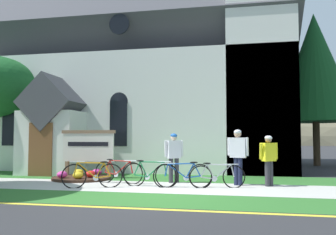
# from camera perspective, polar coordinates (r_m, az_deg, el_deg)

# --- Properties ---
(ground) EXTENTS (140.00, 140.00, 0.00)m
(ground) POSITION_cam_1_polar(r_m,az_deg,el_deg) (13.11, 1.94, -9.98)
(ground) COLOR #2B2B2D
(sidewalk_slab) EXTENTS (32.00, 2.35, 0.01)m
(sidewalk_slab) POSITION_cam_1_polar(r_m,az_deg,el_deg) (11.49, -14.27, -10.80)
(sidewalk_slab) COLOR #B7B5AD
(sidewalk_slab) RESTS_ON ground
(grass_verge) EXTENTS (32.00, 1.84, 0.01)m
(grass_verge) POSITION_cam_1_polar(r_m,az_deg,el_deg) (9.65, -19.68, -12.17)
(grass_verge) COLOR #2D6628
(grass_verge) RESTS_ON ground
(church_lawn) EXTENTS (24.00, 2.43, 0.01)m
(church_lawn) POSITION_cam_1_polar(r_m,az_deg,el_deg) (13.68, -9.96, -9.64)
(church_lawn) COLOR #2D6628
(church_lawn) RESTS_ON ground
(curb_paint_stripe) EXTENTS (28.00, 0.16, 0.01)m
(curb_paint_stripe) POSITION_cam_1_polar(r_m,az_deg,el_deg) (8.76, -23.32, -13.04)
(curb_paint_stripe) COLOR yellow
(curb_paint_stripe) RESTS_ON ground
(church_building) EXTENTS (15.22, 12.32, 12.94)m
(church_building) POSITION_cam_1_polar(r_m,az_deg,el_deg) (19.73, -2.48, 6.59)
(church_building) COLOR silver
(church_building) RESTS_ON ground
(church_sign) EXTENTS (2.12, 0.17, 1.79)m
(church_sign) POSITION_cam_1_polar(r_m,az_deg,el_deg) (13.35, -13.12, -4.79)
(church_sign) COLOR #7F6047
(church_sign) RESTS_ON ground
(flower_bed) EXTENTS (2.08, 2.08, 0.34)m
(flower_bed) POSITION_cam_1_polar(r_m,az_deg,el_deg) (12.91, -14.19, -9.57)
(flower_bed) COLOR #382319
(flower_bed) RESTS_ON ground
(bicycle_black) EXTENTS (1.74, 0.28, 0.82)m
(bicycle_black) POSITION_cam_1_polar(r_m,az_deg,el_deg) (11.60, -8.26, -8.93)
(bicycle_black) COLOR black
(bicycle_black) RESTS_ON ground
(bicycle_white) EXTENTS (1.66, 0.49, 0.79)m
(bicycle_white) POSITION_cam_1_polar(r_m,az_deg,el_deg) (10.54, 8.19, -9.60)
(bicycle_white) COLOR black
(bicycle_white) RESTS_ON ground
(bicycle_red) EXTENTS (1.76, 0.48, 0.80)m
(bicycle_red) POSITION_cam_1_polar(r_m,az_deg,el_deg) (10.54, 2.50, -9.55)
(bicycle_red) COLOR black
(bicycle_red) RESTS_ON ground
(bicycle_silver) EXTENTS (1.79, 0.14, 0.84)m
(bicycle_silver) POSITION_cam_1_polar(r_m,az_deg,el_deg) (10.73, -3.00, -9.40)
(bicycle_silver) COLOR black
(bicycle_silver) RESTS_ON ground
(bicycle_blue) EXTENTS (1.72, 0.67, 0.82)m
(bicycle_blue) POSITION_cam_1_polar(r_m,az_deg,el_deg) (10.71, -12.43, -9.33)
(bicycle_blue) COLOR black
(bicycle_blue) RESTS_ON ground
(cyclist_in_yellow_jersey) EXTENTS (0.57, 0.46, 1.58)m
(cyclist_in_yellow_jersey) POSITION_cam_1_polar(r_m,az_deg,el_deg) (11.18, 16.40, -6.32)
(cyclist_in_yellow_jersey) COLOR #2D2D33
(cyclist_in_yellow_jersey) RESTS_ON ground
(cyclist_in_red_jersey) EXTENTS (0.59, 0.46, 1.65)m
(cyclist_in_red_jersey) POSITION_cam_1_polar(r_m,az_deg,el_deg) (11.59, 0.97, -6.07)
(cyclist_in_red_jersey) COLOR #2D2D33
(cyclist_in_red_jersey) RESTS_ON ground
(cyclist_in_blue_jersey) EXTENTS (0.66, 0.34, 1.77)m
(cyclist_in_blue_jersey) POSITION_cam_1_polar(r_m,az_deg,el_deg) (11.18, 11.55, -5.66)
(cyclist_in_blue_jersey) COLOR #191E38
(cyclist_in_blue_jersey) RESTS_ON ground
(roadside_conifer) EXTENTS (4.32, 4.32, 8.36)m
(roadside_conifer) POSITION_cam_1_polar(r_m,az_deg,el_deg) (20.57, 23.20, 7.67)
(roadside_conifer) COLOR #3D2D1E
(roadside_conifer) RESTS_ON ground
(distant_hill) EXTENTS (91.14, 43.47, 26.71)m
(distant_hill) POSITION_cam_1_polar(r_m,az_deg,el_deg) (87.71, 18.07, -4.16)
(distant_hill) COLOR #847A5B
(distant_hill) RESTS_ON ground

